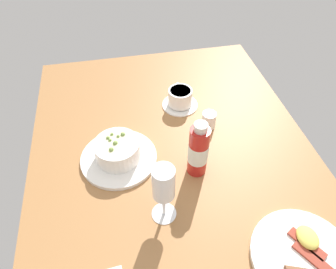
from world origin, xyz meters
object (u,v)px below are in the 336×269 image
object	(u,v)px
creamer_jug	(209,120)
wine_glass	(164,186)
coffee_cup	(180,98)
porridge_bowl	(118,152)
sauce_bottle_red	(198,151)
breakfast_plate	(304,256)

from	to	relation	value
creamer_jug	wine_glass	size ratio (longest dim) A/B	0.33
wine_glass	coffee_cup	bearing A→B (deg)	161.74
porridge_bowl	sauce_bottle_red	distance (cm)	23.20
wine_glass	sauce_bottle_red	xyz separation A→B (cm)	(-11.80, 11.54, -4.05)
porridge_bowl	creamer_jug	size ratio (longest dim) A/B	3.69
creamer_jug	wine_glass	bearing A→B (deg)	-35.21
breakfast_plate	sauce_bottle_red	bearing A→B (deg)	-149.34
creamer_jug	breakfast_plate	distance (cm)	46.18
creamer_jug	sauce_bottle_red	distance (cm)	19.04
coffee_cup	breakfast_plate	xyz separation A→B (cm)	(57.36, 15.47, -2.20)
coffee_cup	sauce_bottle_red	xyz separation A→B (cm)	(28.37, -1.71, 5.09)
coffee_cup	breakfast_plate	bearing A→B (deg)	15.10
porridge_bowl	breakfast_plate	distance (cm)	53.45
creamer_jug	sauce_bottle_red	bearing A→B (deg)	-26.93
sauce_bottle_red	breakfast_plate	xyz separation A→B (cm)	(28.99, 17.18, -7.29)
coffee_cup	sauce_bottle_red	world-z (taller)	sauce_bottle_red
creamer_jug	breakfast_plate	world-z (taller)	creamer_jug
porridge_bowl	wine_glass	world-z (taller)	wine_glass
porridge_bowl	coffee_cup	bearing A→B (deg)	131.41
porridge_bowl	sauce_bottle_red	bearing A→B (deg)	68.62
wine_glass	breakfast_plate	distance (cm)	35.35
wine_glass	sauce_bottle_red	world-z (taller)	sauce_bottle_red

